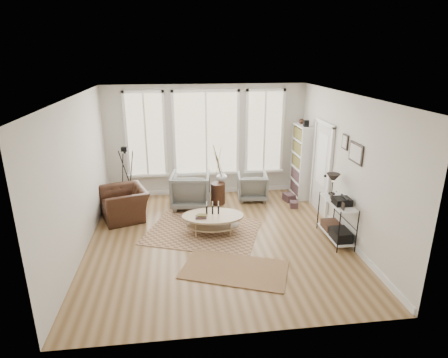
{
  "coord_description": "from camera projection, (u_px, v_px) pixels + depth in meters",
  "views": [
    {
      "loc": [
        -0.74,
        -6.85,
        3.64
      ],
      "look_at": [
        0.2,
        0.6,
        1.1
      ],
      "focal_mm": 30.0,
      "sensor_mm": 36.0,
      "label": 1
    }
  ],
  "objects": [
    {
      "name": "book_stack_far",
      "position": [
        294.0,
        204.0,
        9.26
      ],
      "size": [
        0.22,
        0.26,
        0.15
      ],
      "primitive_type": "cube",
      "rotation": [
        0.0,
        0.0,
        -0.18
      ],
      "color": "brown",
      "rests_on": "ground"
    },
    {
      "name": "vase",
      "position": [
        222.0,
        176.0,
        9.48
      ],
      "size": [
        0.31,
        0.31,
        0.27
      ],
      "primitive_type": "imported",
      "rotation": [
        0.0,
        0.0,
        0.21
      ],
      "color": "silver",
      "rests_on": "side_table"
    },
    {
      "name": "armchair_left",
      "position": [
        191.0,
        190.0,
        9.22
      ],
      "size": [
        1.04,
        1.06,
        0.87
      ],
      "primitive_type": "imported",
      "rotation": [
        0.0,
        0.0,
        3.02
      ],
      "color": "slate",
      "rests_on": "ground"
    },
    {
      "name": "accent_chair",
      "position": [
        124.0,
        203.0,
        8.59
      ],
      "size": [
        1.34,
        1.26,
        0.71
      ],
      "primitive_type": "imported",
      "rotation": [
        0.0,
        0.0,
        -1.23
      ],
      "color": "#381E13",
      "rests_on": "ground"
    },
    {
      "name": "bookcase",
      "position": [
        301.0,
        161.0,
        9.76
      ],
      "size": [
        0.31,
        0.85,
        2.06
      ],
      "color": "white",
      "rests_on": "ground"
    },
    {
      "name": "rug_main",
      "position": [
        203.0,
        232.0,
        8.0
      ],
      "size": [
        2.74,
        2.4,
        0.01
      ],
      "primitive_type": "cube",
      "rotation": [
        0.0,
        0.0,
        -0.35
      ],
      "color": "brown",
      "rests_on": "ground"
    },
    {
      "name": "coffee_table",
      "position": [
        213.0,
        219.0,
        7.87
      ],
      "size": [
        1.35,
        0.92,
        0.6
      ],
      "color": "tan",
      "rests_on": "ground"
    },
    {
      "name": "door",
      "position": [
        322.0,
        167.0,
        8.72
      ],
      "size": [
        0.09,
        1.06,
        2.22
      ],
      "color": "silver",
      "rests_on": "ground"
    },
    {
      "name": "armchair_right",
      "position": [
        252.0,
        187.0,
        9.69
      ],
      "size": [
        0.82,
        0.83,
        0.69
      ],
      "primitive_type": "imported",
      "rotation": [
        0.0,
        0.0,
        3.03
      ],
      "color": "slate",
      "rests_on": "ground"
    },
    {
      "name": "room",
      "position": [
        219.0,
        173.0,
        7.26
      ],
      "size": [
        5.5,
        5.54,
        2.9
      ],
      "color": "#937048",
      "rests_on": "ground"
    },
    {
      "name": "book_stack_near",
      "position": [
        289.0,
        197.0,
        9.65
      ],
      "size": [
        0.3,
        0.35,
        0.19
      ],
      "primitive_type": "cube",
      "rotation": [
        0.0,
        0.0,
        0.22
      ],
      "color": "brown",
      "rests_on": "ground"
    },
    {
      "name": "rug_runner",
      "position": [
        235.0,
        269.0,
        6.6
      ],
      "size": [
        2.06,
        1.6,
        0.01
      ],
      "primitive_type": "cube",
      "rotation": [
        0.0,
        0.0,
        -0.37
      ],
      "color": "brown",
      "rests_on": "ground"
    },
    {
      "name": "bay_window",
      "position": [
        206.0,
        135.0,
        9.73
      ],
      "size": [
        4.14,
        0.12,
        2.24
      ],
      "color": "#DCCA87",
      "rests_on": "ground"
    },
    {
      "name": "wall_art",
      "position": [
        353.0,
        150.0,
        7.14
      ],
      "size": [
        0.04,
        0.88,
        0.44
      ],
      "color": "black",
      "rests_on": "ground"
    },
    {
      "name": "low_shelf",
      "position": [
        337.0,
        216.0,
        7.53
      ],
      "size": [
        0.38,
        1.08,
        1.3
      ],
      "color": "white",
      "rests_on": "ground"
    },
    {
      "name": "side_table",
      "position": [
        218.0,
        176.0,
        9.3
      ],
      "size": [
        0.36,
        0.36,
        1.5
      ],
      "color": "#381E13",
      "rests_on": "ground"
    },
    {
      "name": "tripod_camera",
      "position": [
        127.0,
        178.0,
        9.3
      ],
      "size": [
        0.52,
        0.52,
        1.47
      ],
      "color": "black",
      "rests_on": "ground"
    }
  ]
}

